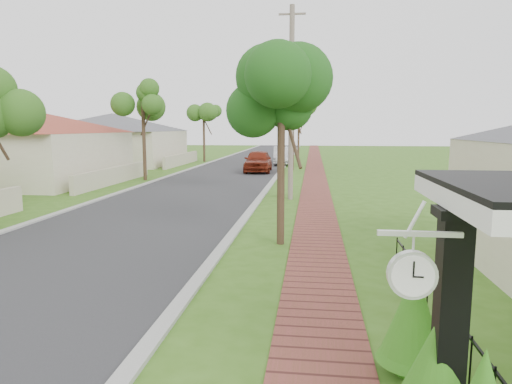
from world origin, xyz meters
The scene contains 15 objects.
ground centered at (0.00, 0.00, 0.00)m, with size 160.00×160.00×0.00m, color #355F16.
road centered at (-3.00, 20.00, 0.00)m, with size 7.00×120.00×0.02m, color #28282B.
kerb_right centered at (0.65, 20.00, 0.00)m, with size 0.30×120.00×0.10m, color #9E9E99.
kerb_left centered at (-6.65, 20.00, 0.00)m, with size 0.30×120.00×0.10m, color #9E9E99.
sidewalk centered at (3.25, 20.00, 0.00)m, with size 1.50×120.00×0.03m, color brown.
porch_post centered at (4.55, -1.00, 1.12)m, with size 0.48×0.48×2.52m.
picket_fence centered at (4.90, 0.00, 0.53)m, with size 0.03×8.02×1.00m.
street_trees centered at (-2.87, 26.84, 4.54)m, with size 10.70×37.65×5.89m.
far_house_red centered at (-14.97, 20.00, 2.34)m, with size 15.56×15.56×4.60m.
far_house_grey centered at (-14.97, 34.00, 2.34)m, with size 15.56×15.56×4.60m.
parked_car_red centered at (-1.00, 28.22, 0.82)m, with size 1.95×4.84×1.65m, color maroon.
parked_car_white centered at (0.40, 35.27, 0.80)m, with size 1.69×4.85×1.60m, color silver.
near_tree centered at (2.20, 7.00, 3.90)m, with size 1.91×1.91×4.91m.
utility_pole centered at (2.07, 15.28, 4.40)m, with size 1.20×0.24×8.69m.
station_clock centered at (4.05, -1.40, 1.95)m, with size 0.78×0.13×0.66m.
Camera 1 is at (3.09, -5.77, 3.32)m, focal length 32.00 mm.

